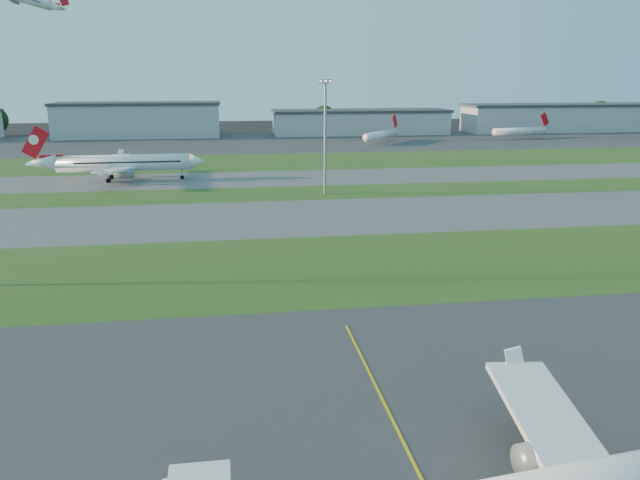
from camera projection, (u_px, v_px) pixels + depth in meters
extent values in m
cube|color=#26501A|center=(283.00, 269.00, 88.88)|extent=(300.00, 34.00, 0.01)
cube|color=#515154|center=(267.00, 218.00, 120.42)|extent=(300.00, 32.00, 0.01)
cube|color=#26501A|center=(260.00, 194.00, 144.31)|extent=(300.00, 18.00, 0.01)
cube|color=#515154|center=(255.00, 179.00, 165.34)|extent=(300.00, 26.00, 0.01)
cube|color=#26501A|center=(250.00, 162.00, 196.88)|extent=(300.00, 40.00, 0.01)
cube|color=#333335|center=(244.00, 143.00, 254.23)|extent=(400.00, 80.00, 0.01)
cube|color=white|center=(549.00, 421.00, 42.81)|extent=(6.32, 15.57, 1.56)
cylinder|color=gray|center=(549.00, 457.00, 40.64)|extent=(4.49, 2.83, 2.32)
cylinder|color=white|center=(124.00, 163.00, 161.51)|extent=(33.42, 4.92, 4.22)
cube|color=red|center=(36.00, 142.00, 156.60)|extent=(7.22, 0.54, 8.41)
cube|color=white|center=(125.00, 161.00, 169.94)|extent=(9.20, 17.40, 1.72)
cube|color=white|center=(115.00, 170.00, 153.00)|extent=(8.57, 17.36, 1.72)
cylinder|color=gray|center=(130.00, 166.00, 168.20)|extent=(4.72, 2.65, 2.56)
cylinder|color=gray|center=(124.00, 173.00, 155.92)|extent=(4.72, 2.65, 2.56)
cylinder|color=gray|center=(16.00, 1.00, 226.50)|extent=(3.68, 2.35, 1.89)
cylinder|color=white|center=(381.00, 135.00, 251.53)|extent=(19.14, 21.99, 3.20)
cube|color=red|center=(395.00, 121.00, 261.02)|extent=(3.55, 4.16, 6.16)
cylinder|color=white|center=(519.00, 131.00, 268.30)|extent=(26.08, 8.72, 3.20)
cube|color=red|center=(545.00, 119.00, 271.57)|extent=(5.12, 1.41, 6.16)
cylinder|color=gray|center=(325.00, 140.00, 141.35)|extent=(0.60, 0.60, 25.00)
cube|color=gray|center=(325.00, 81.00, 138.04)|extent=(3.20, 0.50, 0.80)
cube|color=#FFF2CC|center=(325.00, 81.00, 138.04)|extent=(2.80, 0.70, 0.35)
cube|color=#96979D|center=(139.00, 121.00, 274.64)|extent=(70.00, 22.00, 14.00)
cube|color=#383A3F|center=(137.00, 104.00, 272.69)|extent=(71.40, 23.00, 1.20)
cube|color=#96979D|center=(361.00, 123.00, 289.52)|extent=(80.00, 22.00, 10.00)
cube|color=#383A3F|center=(361.00, 111.00, 288.08)|extent=(81.60, 23.00, 1.20)
cube|color=#96979D|center=(561.00, 119.00, 303.64)|extent=(95.00, 22.00, 12.00)
cube|color=#383A3F|center=(563.00, 105.00, 301.94)|extent=(96.90, 23.00, 1.20)
cylinder|color=black|center=(198.00, 130.00, 290.08)|extent=(1.00, 1.00, 3.60)
sphere|color=black|center=(197.00, 121.00, 289.04)|extent=(9.90, 9.90, 9.90)
cylinder|color=black|center=(324.00, 127.00, 301.49)|extent=(1.00, 1.00, 4.20)
sphere|color=black|center=(324.00, 118.00, 300.28)|extent=(11.55, 11.55, 11.55)
cylinder|color=black|center=(473.00, 126.00, 310.41)|extent=(1.00, 1.00, 3.80)
sphere|color=black|center=(474.00, 118.00, 309.31)|extent=(10.45, 10.45, 10.45)
cylinder|color=black|center=(598.00, 123.00, 324.19)|extent=(1.00, 1.00, 4.60)
sphere|color=black|center=(600.00, 113.00, 322.86)|extent=(12.65, 12.65, 12.65)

